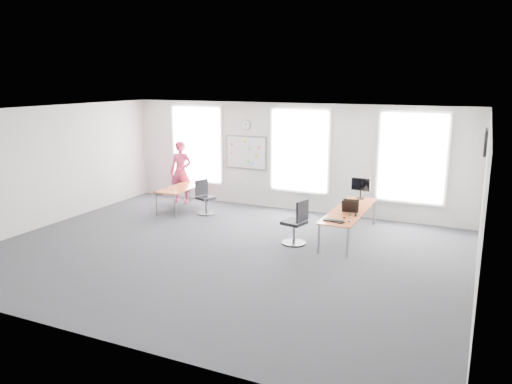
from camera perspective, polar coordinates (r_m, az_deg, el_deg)
The scene contains 24 objects.
floor at distance 10.86m, azimuth -3.87°, elevation -6.83°, with size 10.00×10.00×0.00m, color #2A2A30.
ceiling at distance 10.24m, azimuth -4.12°, elevation 9.17°, with size 10.00×10.00×0.00m, color white.
wall_back at distance 14.03m, azimuth 3.89°, elevation 4.00°, with size 10.00×10.00×0.00m, color silver.
wall_front at distance 7.31m, azimuth -19.24°, elevation -4.99°, with size 10.00×10.00×0.00m, color silver.
wall_left at distance 13.54m, azimuth -22.91°, elevation 2.69°, with size 10.00×10.00×0.00m, color silver.
wall_right at distance 9.21m, azimuth 24.47°, elevation -1.83°, with size 10.00×10.00×0.00m, color silver.
window_left at distance 15.29m, azimuth -6.75°, elevation 5.43°, with size 1.60×0.06×2.20m, color silver.
window_mid at distance 13.87m, azimuth 5.02°, elevation 4.71°, with size 1.60×0.06×2.20m, color silver.
window_right at distance 13.17m, azimuth 17.41°, elevation 3.74°, with size 1.60×0.06×2.20m, color silver.
desk_right at distance 11.79m, azimuth 10.64°, elevation -2.22°, with size 0.74×2.78×0.68m.
desk_left at distance 14.27m, azimuth -8.38°, elevation 0.40°, with size 0.73×1.82×0.67m.
chair_right at distance 11.21m, azimuth 4.63°, elevation -3.77°, with size 0.56×0.56×1.03m.
chair_left at distance 13.80m, azimuth -5.88°, elevation -0.81°, with size 0.56×0.56×0.93m.
person at distance 15.03m, azimuth -8.58°, elevation 2.28°, with size 0.68×0.45×1.86m, color #C33159.
whiteboard at distance 14.52m, azimuth -1.15°, elevation 4.53°, with size 1.20×0.03×0.90m, color white.
wall_clock at distance 14.43m, azimuth -1.16°, elevation 7.67°, with size 0.30×0.30×0.04m, color gray.
tv at distance 12.03m, azimuth 24.79°, elevation 5.22°, with size 0.06×0.90×0.55m, color black.
keyboard at distance 10.78m, azimuth 8.86°, elevation -3.27°, with size 0.46×0.16×0.02m, color black.
mouse at distance 10.78m, azimuth 10.59°, elevation -3.29°, with size 0.07×0.11×0.04m, color black.
lens_cap at distance 11.07m, azimuth 10.06°, elevation -2.93°, with size 0.06×0.06×0.01m, color black.
headphones at distance 11.23m, azimuth 11.01°, elevation -2.52°, with size 0.16×0.09×0.10m.
laptop_sleeve at distance 11.51m, azimuth 10.73°, elevation -1.61°, with size 0.37×0.23×0.30m.
paper_stack at distance 12.13m, azimuth 10.49°, elevation -1.30°, with size 0.32×0.24×0.11m, color beige.
monitor at distance 12.82m, azimuth 11.87°, elevation 0.62°, with size 0.48×0.20×0.53m.
Camera 1 is at (4.93, -8.96, 3.65)m, focal length 35.00 mm.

